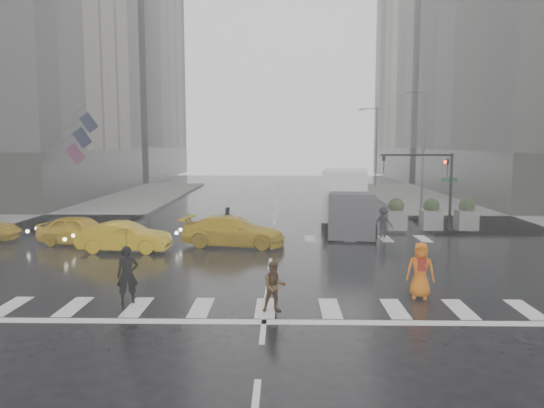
{
  "coord_description": "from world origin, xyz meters",
  "views": [
    {
      "loc": [
        0.53,
        -21.92,
        5.11
      ],
      "look_at": [
        0.04,
        2.0,
        2.31
      ],
      "focal_mm": 35.0,
      "sensor_mm": 36.0,
      "label": 1
    }
  ],
  "objects_px": {
    "traffic_signal_pole": "(433,176)",
    "taxi_mid": "(125,237)",
    "pedestrian_orange": "(420,270)",
    "pedestrian_brown": "(274,287)",
    "box_truck": "(347,200)",
    "taxi_front": "(80,230)"
  },
  "relations": [
    {
      "from": "pedestrian_orange",
      "to": "taxi_mid",
      "type": "xyz_separation_m",
      "value": [
        -11.93,
        7.15,
        -0.23
      ]
    },
    {
      "from": "traffic_signal_pole",
      "to": "taxi_front",
      "type": "distance_m",
      "value": 19.19
    },
    {
      "from": "box_truck",
      "to": "taxi_mid",
      "type": "bearing_deg",
      "value": -145.64
    },
    {
      "from": "pedestrian_brown",
      "to": "taxi_mid",
      "type": "distance_m",
      "value": 11.26
    },
    {
      "from": "pedestrian_orange",
      "to": "box_truck",
      "type": "height_order",
      "value": "box_truck"
    },
    {
      "from": "pedestrian_brown",
      "to": "box_truck",
      "type": "bearing_deg",
      "value": 62.88
    },
    {
      "from": "taxi_mid",
      "to": "pedestrian_brown",
      "type": "bearing_deg",
      "value": -138.55
    },
    {
      "from": "pedestrian_orange",
      "to": "pedestrian_brown",
      "type": "bearing_deg",
      "value": -149.17
    },
    {
      "from": "taxi_front",
      "to": "taxi_mid",
      "type": "relative_size",
      "value": 1.02
    },
    {
      "from": "pedestrian_brown",
      "to": "box_truck",
      "type": "relative_size",
      "value": 0.23
    },
    {
      "from": "traffic_signal_pole",
      "to": "taxi_front",
      "type": "height_order",
      "value": "traffic_signal_pole"
    },
    {
      "from": "taxi_front",
      "to": "box_truck",
      "type": "height_order",
      "value": "box_truck"
    },
    {
      "from": "pedestrian_brown",
      "to": "taxi_front",
      "type": "height_order",
      "value": "pedestrian_brown"
    },
    {
      "from": "taxi_front",
      "to": "pedestrian_brown",
      "type": "bearing_deg",
      "value": -123.26
    },
    {
      "from": "pedestrian_brown",
      "to": "taxi_front",
      "type": "bearing_deg",
      "value": 121.74
    },
    {
      "from": "taxi_mid",
      "to": "box_truck",
      "type": "distance_m",
      "value": 12.44
    },
    {
      "from": "pedestrian_brown",
      "to": "box_truck",
      "type": "distance_m",
      "value": 14.89
    },
    {
      "from": "traffic_signal_pole",
      "to": "taxi_mid",
      "type": "distance_m",
      "value": 17.03
    },
    {
      "from": "pedestrian_brown",
      "to": "pedestrian_orange",
      "type": "bearing_deg",
      "value": 5.93
    },
    {
      "from": "pedestrian_brown",
      "to": "taxi_mid",
      "type": "xyz_separation_m",
      "value": [
        -7.15,
        8.69,
        -0.07
      ]
    },
    {
      "from": "taxi_front",
      "to": "box_truck",
      "type": "distance_m",
      "value": 14.36
    },
    {
      "from": "traffic_signal_pole",
      "to": "pedestrian_brown",
      "type": "xyz_separation_m",
      "value": [
        -8.72,
        -14.33,
        -2.45
      ]
    }
  ]
}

